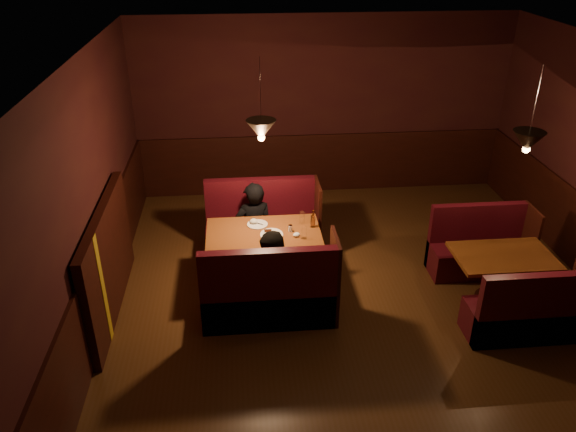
{
  "coord_description": "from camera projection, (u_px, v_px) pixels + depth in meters",
  "views": [
    {
      "loc": [
        -1.37,
        -5.2,
        4.1
      ],
      "look_at": [
        -0.82,
        0.76,
        0.95
      ],
      "focal_mm": 35.0,
      "sensor_mm": 36.0,
      "label": 1
    }
  ],
  "objects": [
    {
      "name": "room",
      "position": [
        343.0,
        236.0,
        6.13
      ],
      "size": [
        6.02,
        7.02,
        2.92
      ],
      "color": "#523018",
      "rests_on": "ground"
    },
    {
      "name": "main_bench_far",
      "position": [
        263.0,
        230.0,
        7.73
      ],
      "size": [
        1.53,
        0.55,
        1.04
      ],
      "color": "black",
      "rests_on": "ground"
    },
    {
      "name": "main_table",
      "position": [
        265.0,
        244.0,
        6.92
      ],
      "size": [
        1.39,
        0.84,
        0.97
      ],
      "color": "brown",
      "rests_on": "ground"
    },
    {
      "name": "second_bench_near",
      "position": [
        528.0,
        316.0,
        6.11
      ],
      "size": [
        1.27,
        0.48,
        0.91
      ],
      "color": "black",
      "rests_on": "ground"
    },
    {
      "name": "main_bench_near",
      "position": [
        271.0,
        298.0,
        6.33
      ],
      "size": [
        1.53,
        0.55,
        1.04
      ],
      "color": "black",
      "rests_on": "ground"
    },
    {
      "name": "second_table",
      "position": [
        501.0,
        267.0,
        6.63
      ],
      "size": [
        1.15,
        0.73,
        0.65
      ],
      "color": "brown",
      "rests_on": "ground"
    },
    {
      "name": "diner_b",
      "position": [
        275.0,
        262.0,
        6.3
      ],
      "size": [
        0.75,
        0.63,
        1.41
      ],
      "primitive_type": "imported",
      "rotation": [
        0.0,
        0.0,
        -0.14
      ],
      "color": "black",
      "rests_on": "ground"
    },
    {
      "name": "diner_a",
      "position": [
        253.0,
        209.0,
        7.41
      ],
      "size": [
        0.59,
        0.44,
        1.46
      ],
      "primitive_type": "imported",
      "rotation": [
        0.0,
        0.0,
        3.33
      ],
      "color": "black",
      "rests_on": "ground"
    },
    {
      "name": "second_bench_far",
      "position": [
        478.0,
        251.0,
        7.32
      ],
      "size": [
        1.27,
        0.48,
        0.91
      ],
      "color": "black",
      "rests_on": "ground"
    }
  ]
}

